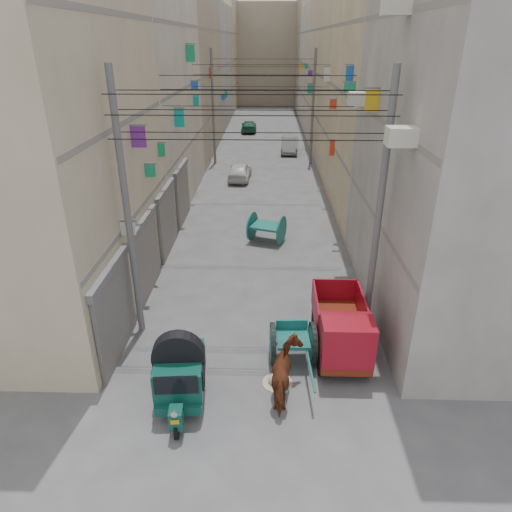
{
  "coord_description": "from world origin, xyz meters",
  "views": [
    {
      "loc": [
        0.45,
        -6.27,
        8.52
      ],
      "look_at": [
        0.1,
        6.5,
        2.44
      ],
      "focal_mm": 32.0,
      "sensor_mm": 36.0,
      "label": 1
    }
  ],
  "objects_px": {
    "second_cart": "(267,227)",
    "distant_car_grey": "(289,145)",
    "feed_sack": "(277,379)",
    "horse": "(287,375)",
    "distant_car_white": "(240,171)",
    "distant_car_green": "(249,126)",
    "mini_truck": "(342,335)",
    "auto_rickshaw": "(180,372)",
    "tonga_cart": "(293,343)"
  },
  "relations": [
    {
      "from": "feed_sack",
      "to": "distant_car_white",
      "type": "xyz_separation_m",
      "value": [
        -2.22,
        20.03,
        0.46
      ]
    },
    {
      "from": "mini_truck",
      "to": "auto_rickshaw",
      "type": "bearing_deg",
      "value": -156.5
    },
    {
      "from": "tonga_cart",
      "to": "distant_car_grey",
      "type": "distance_m",
      "value": 27.34
    },
    {
      "from": "distant_car_white",
      "to": "horse",
      "type": "bearing_deg",
      "value": 99.79
    },
    {
      "from": "horse",
      "to": "distant_car_white",
      "type": "height_order",
      "value": "horse"
    },
    {
      "from": "auto_rickshaw",
      "to": "second_cart",
      "type": "relative_size",
      "value": 1.24
    },
    {
      "from": "distant_car_grey",
      "to": "distant_car_green",
      "type": "relative_size",
      "value": 1.02
    },
    {
      "from": "horse",
      "to": "tonga_cart",
      "type": "bearing_deg",
      "value": -95.1
    },
    {
      "from": "second_cart",
      "to": "distant_car_white",
      "type": "height_order",
      "value": "second_cart"
    },
    {
      "from": "tonga_cart",
      "to": "feed_sack",
      "type": "distance_m",
      "value": 1.17
    },
    {
      "from": "feed_sack",
      "to": "distant_car_green",
      "type": "distance_m",
      "value": 37.73
    },
    {
      "from": "horse",
      "to": "mini_truck",
      "type": "bearing_deg",
      "value": -132.0
    },
    {
      "from": "distant_car_grey",
      "to": "feed_sack",
      "type": "bearing_deg",
      "value": -90.25
    },
    {
      "from": "second_cart",
      "to": "distant_car_grey",
      "type": "height_order",
      "value": "second_cart"
    },
    {
      "from": "auto_rickshaw",
      "to": "horse",
      "type": "xyz_separation_m",
      "value": [
        2.72,
        0.23,
        -0.2
      ]
    },
    {
      "from": "second_cart",
      "to": "distant_car_white",
      "type": "relative_size",
      "value": 0.54
    },
    {
      "from": "auto_rickshaw",
      "to": "mini_truck",
      "type": "bearing_deg",
      "value": 18.91
    },
    {
      "from": "distant_car_white",
      "to": "distant_car_grey",
      "type": "bearing_deg",
      "value": -110.7
    },
    {
      "from": "distant_car_white",
      "to": "second_cart",
      "type": "bearing_deg",
      "value": 103.15
    },
    {
      "from": "mini_truck",
      "to": "feed_sack",
      "type": "distance_m",
      "value": 2.28
    },
    {
      "from": "feed_sack",
      "to": "horse",
      "type": "relative_size",
      "value": 0.29
    },
    {
      "from": "distant_car_white",
      "to": "distant_car_green",
      "type": "height_order",
      "value": "distant_car_white"
    },
    {
      "from": "second_cart",
      "to": "auto_rickshaw",
      "type": "bearing_deg",
      "value": -82.01
    },
    {
      "from": "distant_car_white",
      "to": "feed_sack",
      "type": "bearing_deg",
      "value": 99.31
    },
    {
      "from": "tonga_cart",
      "to": "mini_truck",
      "type": "distance_m",
      "value": 1.43
    },
    {
      "from": "tonga_cart",
      "to": "second_cart",
      "type": "bearing_deg",
      "value": 92.68
    },
    {
      "from": "second_cart",
      "to": "feed_sack",
      "type": "distance_m",
      "value": 9.7
    },
    {
      "from": "feed_sack",
      "to": "distant_car_white",
      "type": "distance_m",
      "value": 20.15
    },
    {
      "from": "horse",
      "to": "feed_sack",
      "type": "bearing_deg",
      "value": -63.38
    },
    {
      "from": "auto_rickshaw",
      "to": "feed_sack",
      "type": "bearing_deg",
      "value": 12.87
    },
    {
      "from": "mini_truck",
      "to": "distant_car_green",
      "type": "distance_m",
      "value": 36.8
    },
    {
      "from": "horse",
      "to": "distant_car_grey",
      "type": "xyz_separation_m",
      "value": [
        1.16,
        28.82,
        -0.12
      ]
    },
    {
      "from": "horse",
      "to": "distant_car_green",
      "type": "distance_m",
      "value": 38.27
    },
    {
      "from": "tonga_cart",
      "to": "feed_sack",
      "type": "bearing_deg",
      "value": -117.47
    },
    {
      "from": "second_cart",
      "to": "distant_car_grey",
      "type": "bearing_deg",
      "value": 104.06
    },
    {
      "from": "second_cart",
      "to": "horse",
      "type": "height_order",
      "value": "horse"
    },
    {
      "from": "distant_car_green",
      "to": "distant_car_white",
      "type": "bearing_deg",
      "value": 89.45
    },
    {
      "from": "feed_sack",
      "to": "auto_rickshaw",
      "type": "bearing_deg",
      "value": -162.8
    },
    {
      "from": "horse",
      "to": "distant_car_white",
      "type": "bearing_deg",
      "value": -80.38
    },
    {
      "from": "distant_car_white",
      "to": "auto_rickshaw",
      "type": "bearing_deg",
      "value": 92.25
    },
    {
      "from": "feed_sack",
      "to": "distant_car_white",
      "type": "height_order",
      "value": "distant_car_white"
    },
    {
      "from": "mini_truck",
      "to": "distant_car_grey",
      "type": "height_order",
      "value": "mini_truck"
    },
    {
      "from": "tonga_cart",
      "to": "distant_car_green",
      "type": "distance_m",
      "value": 36.8
    },
    {
      "from": "second_cart",
      "to": "horse",
      "type": "xyz_separation_m",
      "value": [
        0.6,
        -10.21,
        0.03
      ]
    },
    {
      "from": "mini_truck",
      "to": "tonga_cart",
      "type": "bearing_deg",
      "value": -174.11
    },
    {
      "from": "tonga_cart",
      "to": "auto_rickshaw",
      "type": "bearing_deg",
      "value": -152.1
    },
    {
      "from": "distant_car_green",
      "to": "distant_car_grey",
      "type": "bearing_deg",
      "value": 110.84
    },
    {
      "from": "mini_truck",
      "to": "distant_car_green",
      "type": "relative_size",
      "value": 0.87
    },
    {
      "from": "distant_car_grey",
      "to": "distant_car_green",
      "type": "height_order",
      "value": "distant_car_grey"
    },
    {
      "from": "auto_rickshaw",
      "to": "horse",
      "type": "relative_size",
      "value": 1.32
    }
  ]
}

